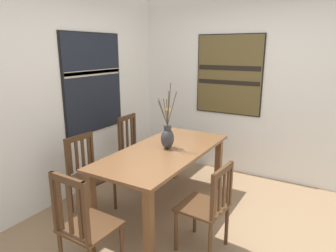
# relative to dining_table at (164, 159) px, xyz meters

# --- Properties ---
(ground_plane) EXTENTS (6.40, 6.40, 0.03)m
(ground_plane) POSITION_rel_dining_table_xyz_m (-0.25, -0.55, -0.66)
(ground_plane) COLOR #8E7051
(wall_back) EXTENTS (6.40, 0.12, 2.70)m
(wall_back) POSITION_rel_dining_table_xyz_m (-0.25, 1.31, 0.71)
(wall_back) COLOR silver
(wall_back) RESTS_ON ground_plane
(wall_side) EXTENTS (0.12, 6.40, 2.70)m
(wall_side) POSITION_rel_dining_table_xyz_m (1.61, -0.55, 0.71)
(wall_side) COLOR silver
(wall_side) RESTS_ON ground_plane
(dining_table) EXTENTS (1.87, 0.86, 0.75)m
(dining_table) POSITION_rel_dining_table_xyz_m (0.00, 0.00, 0.00)
(dining_table) COLOR brown
(dining_table) RESTS_ON ground_plane
(centerpiece_vase) EXTENTS (0.22, 0.21, 0.78)m
(centerpiece_vase) POSITION_rel_dining_table_xyz_m (0.07, 0.00, 0.26)
(centerpiece_vase) COLOR #333338
(centerpiece_vase) RESTS_ON dining_table
(chair_0) EXTENTS (0.43, 0.43, 0.97)m
(chair_0) POSITION_rel_dining_table_xyz_m (-1.29, -0.01, -0.16)
(chair_0) COLOR #4C301C
(chair_0) RESTS_ON ground_plane
(chair_1) EXTENTS (0.45, 0.45, 0.88)m
(chair_1) POSITION_rel_dining_table_xyz_m (-0.45, -0.75, -0.18)
(chair_1) COLOR #4C301C
(chair_1) RESTS_ON ground_plane
(chair_2) EXTENTS (0.44, 0.44, 0.97)m
(chair_2) POSITION_rel_dining_table_xyz_m (0.48, 0.78, -0.16)
(chair_2) COLOR #4C301C
(chair_2) RESTS_ON ground_plane
(chair_3) EXTENTS (0.45, 0.45, 0.91)m
(chair_3) POSITION_rel_dining_table_xyz_m (-0.47, 0.76, -0.17)
(chair_3) COLOR #4C301C
(chair_3) RESTS_ON ground_plane
(painting_on_back_wall) EXTENTS (1.07, 0.05, 1.33)m
(painting_on_back_wall) POSITION_rel_dining_table_xyz_m (0.19, 1.24, 0.80)
(painting_on_back_wall) COLOR black
(painting_on_side_wall) EXTENTS (0.05, 1.01, 1.18)m
(painting_on_side_wall) POSITION_rel_dining_table_xyz_m (1.54, -0.20, 0.87)
(painting_on_side_wall) COLOR black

